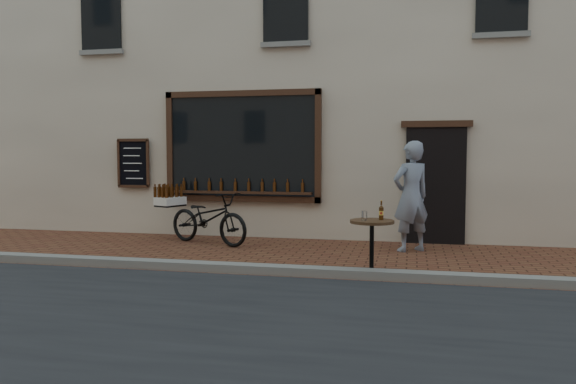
# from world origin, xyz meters

# --- Properties ---
(ground) EXTENTS (90.00, 90.00, 0.00)m
(ground) POSITION_xyz_m (0.00, 0.00, 0.00)
(ground) COLOR #5B2D1D
(ground) RESTS_ON ground
(kerb) EXTENTS (90.00, 0.25, 0.12)m
(kerb) POSITION_xyz_m (0.00, 0.20, 0.06)
(kerb) COLOR slate
(kerb) RESTS_ON ground
(shop_building) EXTENTS (28.00, 6.20, 10.00)m
(shop_building) POSITION_xyz_m (0.00, 6.50, 5.00)
(shop_building) COLOR beige
(shop_building) RESTS_ON ground
(cargo_bicycle) EXTENTS (2.24, 1.38, 1.05)m
(cargo_bicycle) POSITION_xyz_m (-2.31, 2.49, 0.50)
(cargo_bicycle) COLOR black
(cargo_bicycle) RESTS_ON ground
(bistro_table) EXTENTS (0.61, 0.61, 1.05)m
(bistro_table) POSITION_xyz_m (0.94, 0.35, 0.56)
(bistro_table) COLOR black
(bistro_table) RESTS_ON ground
(pedestrian) EXTENTS (0.84, 0.78, 1.93)m
(pedestrian) POSITION_xyz_m (1.45, 2.52, 0.96)
(pedestrian) COLOR gray
(pedestrian) RESTS_ON ground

